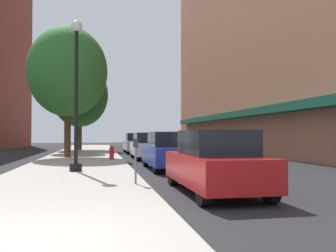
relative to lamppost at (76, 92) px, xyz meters
name	(u,v)px	position (x,y,z in m)	size (l,w,h in m)	color
ground_plane	(145,158)	(3.87, 8.75, -3.20)	(90.00, 90.00, 0.00)	#232326
sidewalk_slab	(83,157)	(-0.13, 9.75, -3.14)	(4.80, 50.00, 0.12)	#A8A399
building_right_brick	(271,6)	(14.86, 12.75, 8.99)	(6.80, 40.00, 24.44)	#9E6047
lamppost	(76,92)	(0.00, 0.00, 0.00)	(0.48, 0.48, 5.90)	black
fire_hydrant	(112,152)	(1.60, 6.21, -2.68)	(0.33, 0.26, 0.79)	red
parking_meter_near	(136,155)	(1.92, -3.97, -2.25)	(0.14, 0.09, 1.31)	slate
tree_near	(68,72)	(-1.09, 9.12, 2.34)	(5.02, 5.02, 8.33)	#422D1E
tree_mid	(69,92)	(-1.48, 14.66, 1.72)	(3.67, 3.67, 6.94)	#4C3823
tree_far	(80,95)	(-0.85, 19.31, 1.97)	(5.13, 5.13, 8.01)	#4C3823
car_red	(215,163)	(3.87, -5.29, -2.39)	(1.80, 4.30, 1.66)	black
car_blue	(168,151)	(3.87, 1.05, -2.39)	(1.80, 4.30, 1.66)	black
car_white	(147,146)	(3.87, 7.85, -2.39)	(1.80, 4.30, 1.66)	black
car_silver	(136,143)	(3.87, 15.01, -2.39)	(1.80, 4.30, 1.66)	black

